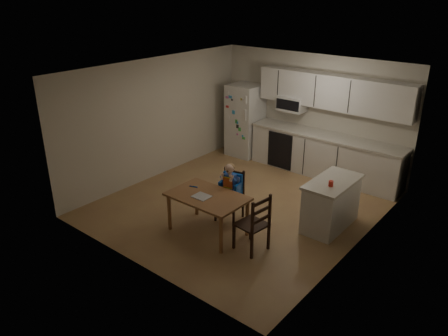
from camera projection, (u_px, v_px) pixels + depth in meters
room at (258, 135)px, 8.09m from camera, size 4.52×5.01×2.51m
refrigerator at (245, 120)px, 10.34m from camera, size 0.72×0.70×1.70m
kitchen_run at (326, 136)px, 9.19m from camera, size 3.37×0.62×2.15m
kitchen_island at (331, 204)px, 7.32m from camera, size 0.60×1.15×0.85m
red_cup at (331, 184)px, 6.94m from camera, size 0.07×0.07×0.09m
dining_table at (208, 201)px, 7.08m from camera, size 1.27×0.81×0.68m
napkin at (202, 196)px, 7.00m from camera, size 0.27×0.23×0.01m
toddler_spoon at (193, 186)px, 7.34m from camera, size 0.12×0.06×0.02m
chair_booster at (231, 185)px, 7.50m from camera, size 0.46×0.46×1.05m
chair_side at (256, 221)px, 6.57m from camera, size 0.47×0.47×0.95m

